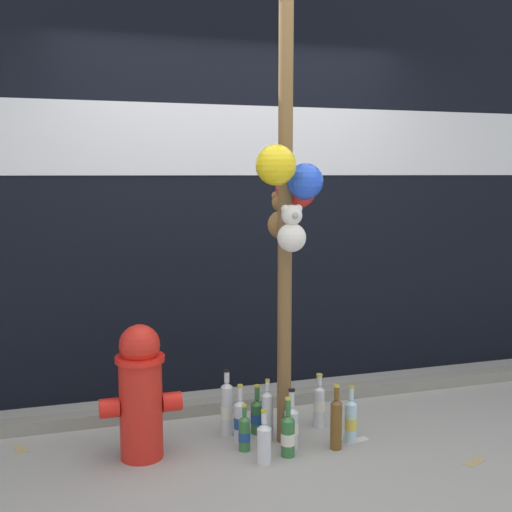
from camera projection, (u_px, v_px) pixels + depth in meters
name	position (u px, v px, depth m)	size (l,w,h in m)	color
ground_plane	(300.00, 464.00, 3.45)	(14.00, 14.00, 0.00)	#9E9B93
building_wall	(231.00, 174.00, 4.60)	(10.00, 0.21, 3.12)	black
curb_strip	(253.00, 402.00, 4.29)	(8.00, 0.12, 0.08)	gray
memorial_post	(289.00, 157.00, 3.54)	(0.44, 0.50, 2.90)	brown
fire_hydrant	(141.00, 391.00, 3.49)	(0.45, 0.27, 0.75)	red
bottle_0	(264.00, 442.00, 3.45)	(0.08, 0.08, 0.30)	silver
bottle_1	(257.00, 415.00, 3.86)	(0.08, 0.08, 0.30)	#337038
bottle_2	(227.00, 408.00, 3.83)	(0.08, 0.08, 0.40)	silver
bottle_3	(319.00, 404.00, 3.95)	(0.07, 0.07, 0.34)	silver
bottle_4	(336.00, 422.00, 3.63)	(0.07, 0.07, 0.38)	brown
bottle_5	(351.00, 420.00, 3.72)	(0.07, 0.07, 0.34)	#B2DBEA
bottle_6	(288.00, 435.00, 3.54)	(0.08, 0.08, 0.34)	#337038
bottle_7	(244.00, 433.00, 3.61)	(0.07, 0.07, 0.27)	#337038
bottle_8	(291.00, 426.00, 3.65)	(0.08, 0.08, 0.35)	silver
bottle_9	(240.00, 420.00, 3.73)	(0.08, 0.08, 0.35)	silver
bottle_10	(267.00, 414.00, 3.76)	(0.07, 0.07, 0.37)	silver
litter_0	(356.00, 440.00, 3.76)	(0.16, 0.05, 0.01)	silver
litter_1	(475.00, 462.00, 3.48)	(0.14, 0.06, 0.01)	tan
litter_2	(20.00, 449.00, 3.64)	(0.13, 0.06, 0.01)	tan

